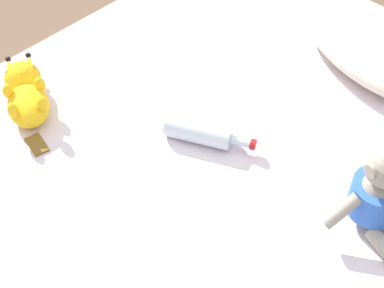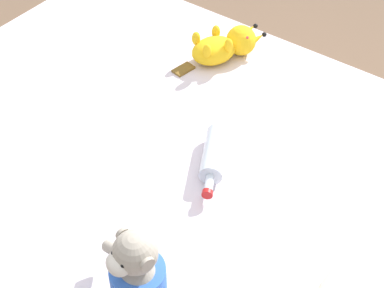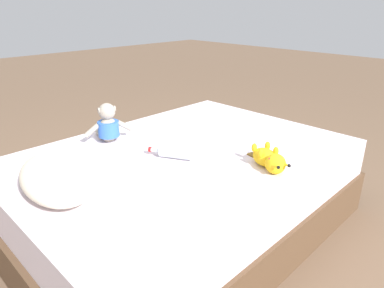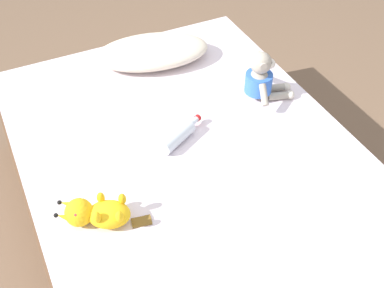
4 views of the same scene
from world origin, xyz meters
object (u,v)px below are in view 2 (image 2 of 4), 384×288
Objects in this scene: bed at (184,211)px; plush_yellow_creature at (225,46)px; plush_monkey at (134,280)px; glass_bottle at (214,155)px.

plush_yellow_creature reaches higher than bed.
glass_bottle is (-0.46, -0.11, -0.06)m from plush_monkey.
bed is 6.61× the size of plush_monkey.
glass_bottle is (-0.02, 0.09, 0.28)m from bed.
glass_bottle is (0.42, 0.25, -0.02)m from plush_yellow_creature.
plush_monkey reaches higher than plush_yellow_creature.
plush_monkey is at bearing 24.16° from bed.
plush_monkey is 0.48m from glass_bottle.
plush_yellow_creature reaches higher than glass_bottle.
plush_monkey reaches higher than glass_bottle.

